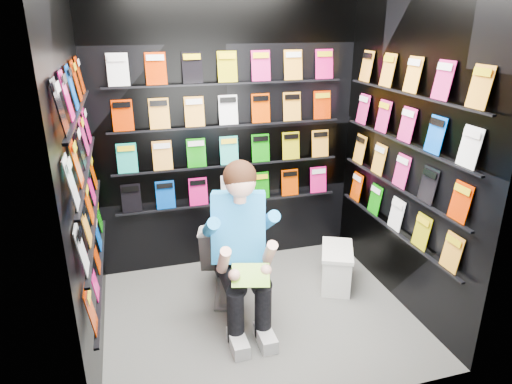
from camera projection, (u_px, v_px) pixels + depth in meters
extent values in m
plane|color=#5B5B58|center=(259.00, 315.00, 3.68)|extent=(2.40, 2.40, 0.00)
cube|color=black|center=(228.00, 130.00, 4.12)|extent=(2.40, 0.04, 2.60)
cube|color=black|center=(316.00, 216.00, 2.32)|extent=(2.40, 0.04, 2.60)
cube|color=black|center=(79.00, 176.00, 2.91)|extent=(0.04, 2.00, 2.60)
cube|color=black|center=(408.00, 149.00, 3.53)|extent=(0.04, 2.00, 2.60)
imported|color=white|center=(228.00, 254.00, 3.88)|extent=(0.60, 0.83, 0.73)
cube|color=white|center=(336.00, 269.00, 4.05)|extent=(0.40, 0.50, 0.33)
cube|color=white|center=(337.00, 251.00, 3.98)|extent=(0.43, 0.53, 0.03)
cube|color=green|center=(251.00, 275.00, 3.15)|extent=(0.29, 0.22, 0.11)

